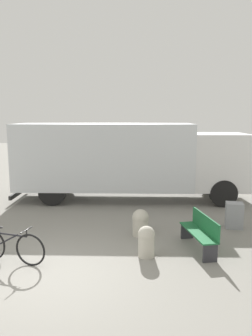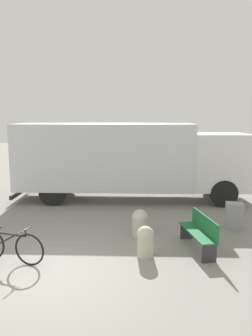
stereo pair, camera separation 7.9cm
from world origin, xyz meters
name	(u,v)px [view 1 (the left image)]	position (x,y,z in m)	size (l,w,h in m)	color
ground_plane	(45,276)	(0.00, 0.00, 0.00)	(60.00, 60.00, 0.00)	gray
delivery_truck	(127,157)	(0.40, 6.52, 1.67)	(9.14, 3.73, 2.98)	silver
park_bench	(201,231)	(3.16, 2.07, 0.47)	(0.95, 1.61, 0.87)	#1E6638
bicycle_middle	(10,246)	(-1.02, 0.42, 0.39)	(1.75, 0.44, 0.83)	black
bollard_near_bench	(146,241)	(1.91, 1.37, 0.39)	(0.40, 0.40, 0.74)	#B2AD9E
bollard_far_bench	(140,222)	(1.55, 2.70, 0.38)	(0.46, 0.46, 0.74)	#B2AD9E
utility_box	(234,215)	(4.15, 3.89, 0.38)	(0.49, 0.40, 0.76)	gray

